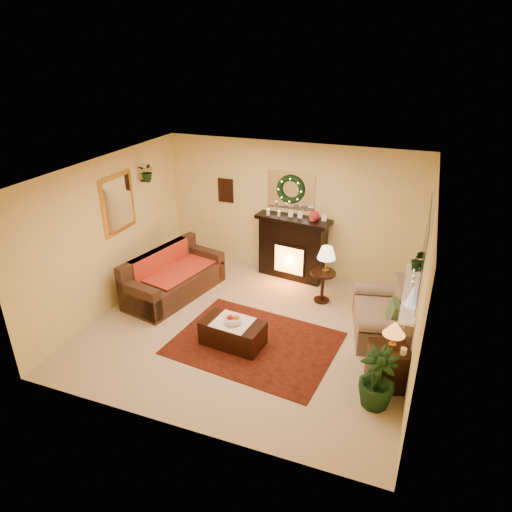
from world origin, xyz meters
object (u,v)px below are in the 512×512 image
(sofa, at_px, (174,274))
(loveseat, at_px, (381,310))
(fireplace, at_px, (292,251))
(end_table_square, at_px, (388,368))
(coffee_table, at_px, (233,333))
(side_table_round, at_px, (322,285))

(sofa, relative_size, loveseat, 1.44)
(sofa, relative_size, fireplace, 1.52)
(end_table_square, bearing_deg, sofa, 163.65)
(end_table_square, distance_m, coffee_table, 2.31)
(fireplace, relative_size, loveseat, 0.95)
(fireplace, distance_m, side_table_round, 1.11)
(side_table_round, bearing_deg, coffee_table, -119.08)
(sofa, relative_size, end_table_square, 3.24)
(sofa, bearing_deg, fireplace, 51.68)
(end_table_square, bearing_deg, loveseat, 101.20)
(fireplace, distance_m, loveseat, 2.35)
(sofa, distance_m, loveseat, 3.66)
(sofa, bearing_deg, coffee_table, -20.87)
(side_table_round, bearing_deg, sofa, -164.34)
(fireplace, distance_m, end_table_square, 3.38)
(loveseat, bearing_deg, sofa, 169.09)
(fireplace, xyz_separation_m, side_table_round, (0.79, -0.75, -0.22))
(loveseat, bearing_deg, end_table_square, -90.72)
(coffee_table, bearing_deg, sofa, 153.09)
(sofa, relative_size, coffee_table, 2.07)
(sofa, height_order, loveseat, sofa)
(side_table_round, bearing_deg, fireplace, 136.14)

